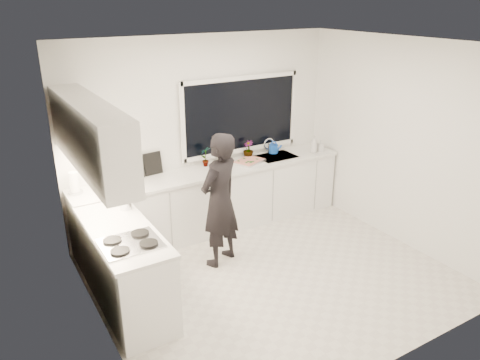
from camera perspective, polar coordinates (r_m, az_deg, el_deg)
floor at (r=5.79m, az=3.94°, el=-11.60°), size 4.00×3.50×0.02m
wall_back at (r=6.62m, az=-4.52°, el=5.67°), size 4.00×0.02×2.70m
wall_left at (r=4.41m, az=-17.60°, el=-3.63°), size 0.02×3.50×2.70m
wall_right at (r=6.50m, az=19.01°, el=4.25°), size 0.02×3.50×2.70m
ceiling at (r=4.88m, az=4.78°, el=16.28°), size 4.00×3.50×0.02m
window at (r=6.82m, az=0.11°, el=7.94°), size 1.80×0.02×1.00m
base_cabinets_back at (r=6.67m, az=-3.09°, el=-2.50°), size 3.92×0.58×0.88m
base_cabinets_left at (r=5.21m, az=-13.80°, el=-10.53°), size 0.58×1.60×0.88m
countertop_back at (r=6.49m, az=-3.12°, el=1.19°), size 3.94×0.62×0.04m
countertop_left at (r=4.98m, az=-14.26°, el=-6.03°), size 0.62×1.60×0.04m
upper_cabinets at (r=4.93m, az=-17.83°, el=5.20°), size 0.34×2.10×0.70m
sink at (r=7.03m, az=4.42°, el=2.52°), size 0.58×0.42×0.14m
faucet at (r=7.13m, az=3.53°, el=4.18°), size 0.03×0.03×0.22m
stovetop at (r=4.66m, az=-13.22°, el=-7.45°), size 0.56×0.48×0.03m
person at (r=5.67m, az=-2.50°, el=-2.50°), size 0.73×0.62×1.69m
pizza_tray at (r=6.72m, az=1.09°, el=2.26°), size 0.52×0.46×0.03m
pizza at (r=6.71m, az=1.09°, el=2.40°), size 0.47×0.41×0.01m
watering_can at (r=7.14m, az=4.09°, el=3.82°), size 0.16×0.16×0.13m
paper_towel_roll at (r=5.96m, az=-19.55°, el=-0.40°), size 0.12×0.12×0.26m
knife_block at (r=6.16m, az=-13.36°, el=0.78°), size 0.16×0.14×0.22m
utensil_crock at (r=5.38m, az=-13.80°, el=-2.68°), size 0.15×0.15×0.16m
picture_frame_large at (r=6.27m, az=-12.60°, el=1.52°), size 0.22×0.08×0.28m
picture_frame_small at (r=6.34m, az=-10.57°, el=2.00°), size 0.25×0.04×0.30m
herb_plants at (r=6.70m, az=-1.66°, el=3.32°), size 0.88×0.32×0.29m
soap_bottles at (r=7.23m, az=9.22°, el=4.28°), size 0.24×0.12×0.27m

